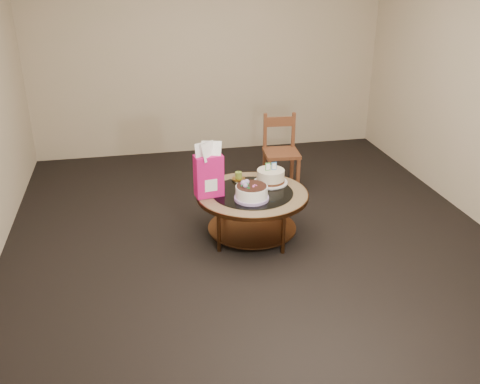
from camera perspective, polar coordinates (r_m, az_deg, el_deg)
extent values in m
plane|color=black|center=(5.04, 1.28, -4.76)|extent=(5.00, 5.00, 0.00)
cube|color=#C6B095|center=(6.96, -3.40, 14.72)|extent=(4.50, 0.02, 2.60)
cube|color=#C6B095|center=(2.35, 15.44, -5.72)|extent=(4.50, 0.02, 2.60)
cylinder|color=brown|center=(5.20, 4.53, -1.30)|extent=(0.04, 0.04, 0.42)
cylinder|color=brown|center=(5.21, -1.70, -1.16)|extent=(0.04, 0.04, 0.42)
cylinder|color=brown|center=(4.71, -2.27, -4.10)|extent=(0.04, 0.04, 0.42)
cylinder|color=brown|center=(4.69, 4.64, -4.27)|extent=(0.04, 0.04, 0.42)
cylinder|color=brown|center=(4.99, 1.29, -3.76)|extent=(0.82, 0.82, 0.02)
cylinder|color=brown|center=(4.85, 1.33, -0.29)|extent=(1.02, 1.02, 0.04)
cylinder|color=#987653|center=(4.84, 1.33, -0.14)|extent=(1.00, 1.00, 0.01)
cylinder|color=black|center=(4.84, 1.33, -0.05)|extent=(0.74, 0.74, 0.01)
cylinder|color=#A588C1|center=(4.69, 1.24, -0.65)|extent=(0.31, 0.31, 0.02)
cylinder|color=white|center=(4.67, 1.24, -0.09)|extent=(0.28, 0.28, 0.12)
cylinder|color=black|center=(4.64, 1.25, 0.65)|extent=(0.26, 0.26, 0.01)
sphere|color=#A588C1|center=(4.64, 0.38, 0.94)|extent=(0.06, 0.06, 0.06)
sphere|color=#A588C1|center=(4.68, 0.73, 1.10)|extent=(0.05, 0.05, 0.05)
sphere|color=#A588C1|center=(4.60, 0.57, 0.69)|extent=(0.04, 0.04, 0.04)
cone|color=#1F7639|center=(4.65, 0.89, 0.78)|extent=(0.04, 0.04, 0.03)
cone|color=#1F7639|center=(4.62, 0.18, 0.64)|extent=(0.04, 0.04, 0.03)
cone|color=#1F7639|center=(4.70, 0.82, 1.06)|extent=(0.03, 0.03, 0.03)
cone|color=#1F7639|center=(4.60, 0.97, 0.49)|extent=(0.04, 0.04, 0.03)
cylinder|color=white|center=(5.04, 3.28, 1.06)|extent=(0.32, 0.32, 0.01)
cylinder|color=#482514|center=(5.03, 3.28, 1.24)|extent=(0.26, 0.26, 0.02)
cylinder|color=beige|center=(5.01, 3.30, 1.86)|extent=(0.26, 0.26, 0.10)
cube|color=green|center=(4.97, 2.99, 2.72)|extent=(0.05, 0.01, 0.07)
cube|color=white|center=(4.97, 2.99, 2.72)|extent=(0.04, 0.02, 0.06)
cube|color=#3B80CB|center=(4.99, 3.65, 2.79)|extent=(0.05, 0.01, 0.07)
cube|color=white|center=(4.99, 3.65, 2.79)|extent=(0.04, 0.02, 0.06)
cube|color=#CE1363|center=(4.71, -3.36, 1.75)|extent=(0.26, 0.17, 0.38)
cube|color=white|center=(4.73, -3.34, 1.00)|extent=(0.13, 0.15, 0.11)
cube|color=#EDDD61|center=(5.08, -0.15, 1.29)|extent=(0.13, 0.13, 0.01)
cylinder|color=#C2883C|center=(5.08, -0.15, 1.40)|extent=(0.13, 0.13, 0.01)
cylinder|color=olive|center=(5.06, -0.15, 1.80)|extent=(0.06, 0.06, 0.06)
cylinder|color=black|center=(5.05, -0.15, 2.19)|extent=(0.00, 0.00, 0.01)
cube|color=brown|center=(5.97, 4.44, 4.16)|extent=(0.41, 0.41, 0.04)
cube|color=brown|center=(5.87, 3.13, 1.71)|extent=(0.04, 0.04, 0.40)
cube|color=brown|center=(5.93, 6.21, 1.85)|extent=(0.04, 0.04, 0.40)
cube|color=brown|center=(6.16, 2.62, 2.85)|extent=(0.04, 0.04, 0.40)
cube|color=brown|center=(6.22, 5.56, 2.97)|extent=(0.04, 0.04, 0.40)
cube|color=brown|center=(6.02, 2.69, 6.47)|extent=(0.04, 0.04, 0.41)
cube|color=brown|center=(6.09, 5.71, 6.56)|extent=(0.04, 0.04, 0.41)
cube|color=brown|center=(6.02, 4.24, 7.49)|extent=(0.32, 0.05, 0.11)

